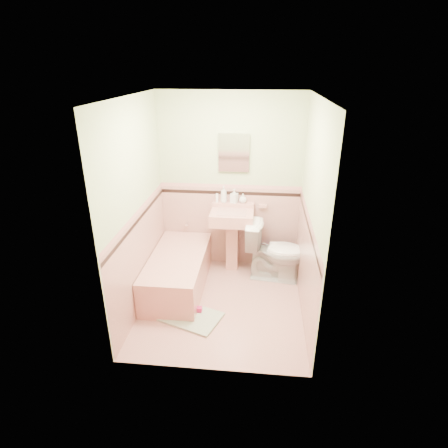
# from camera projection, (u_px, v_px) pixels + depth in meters

# --- Properties ---
(floor) EXTENTS (2.20, 2.20, 0.00)m
(floor) POSITION_uv_depth(u_px,v_px,m) (222.00, 304.00, 4.68)
(floor) COLOR tan
(floor) RESTS_ON ground
(ceiling) EXTENTS (2.20, 2.20, 0.00)m
(ceiling) POSITION_uv_depth(u_px,v_px,m) (221.00, 97.00, 3.68)
(ceiling) COLOR white
(ceiling) RESTS_ON ground
(wall_back) EXTENTS (2.50, 0.00, 2.50)m
(wall_back) POSITION_uv_depth(u_px,v_px,m) (230.00, 184.00, 5.18)
(wall_back) COLOR beige
(wall_back) RESTS_ON ground
(wall_front) EXTENTS (2.50, 0.00, 2.50)m
(wall_front) POSITION_uv_depth(u_px,v_px,m) (208.00, 260.00, 3.17)
(wall_front) COLOR beige
(wall_front) RESTS_ON ground
(wall_left) EXTENTS (0.00, 2.50, 2.50)m
(wall_left) POSITION_uv_depth(u_px,v_px,m) (136.00, 209.00, 4.27)
(wall_left) COLOR beige
(wall_left) RESTS_ON ground
(wall_right) EXTENTS (0.00, 2.50, 2.50)m
(wall_right) POSITION_uv_depth(u_px,v_px,m) (311.00, 216.00, 4.08)
(wall_right) COLOR beige
(wall_right) RESTS_ON ground
(wainscot_back) EXTENTS (2.00, 0.00, 2.00)m
(wainscot_back) POSITION_uv_depth(u_px,v_px,m) (230.00, 226.00, 5.43)
(wainscot_back) COLOR tan
(wainscot_back) RESTS_ON ground
(wainscot_front) EXTENTS (2.00, 0.00, 2.00)m
(wainscot_front) POSITION_uv_depth(u_px,v_px,m) (209.00, 320.00, 3.45)
(wainscot_front) COLOR tan
(wainscot_front) RESTS_ON ground
(wainscot_left) EXTENTS (0.00, 2.20, 2.20)m
(wainscot_left) POSITION_uv_depth(u_px,v_px,m) (142.00, 259.00, 4.53)
(wainscot_left) COLOR tan
(wainscot_left) RESTS_ON ground
(wainscot_right) EXTENTS (0.00, 2.20, 2.20)m
(wainscot_right) POSITION_uv_depth(u_px,v_px,m) (305.00, 267.00, 4.34)
(wainscot_right) COLOR tan
(wainscot_right) RESTS_ON ground
(accent_back) EXTENTS (2.00, 0.00, 2.00)m
(accent_back) POSITION_uv_depth(u_px,v_px,m) (230.00, 193.00, 5.22)
(accent_back) COLOR black
(accent_back) RESTS_ON ground
(accent_front) EXTENTS (2.00, 0.00, 2.00)m
(accent_front) POSITION_uv_depth(u_px,v_px,m) (209.00, 272.00, 3.24)
(accent_front) COLOR black
(accent_front) RESTS_ON ground
(accent_left) EXTENTS (0.00, 2.20, 2.20)m
(accent_left) POSITION_uv_depth(u_px,v_px,m) (139.00, 220.00, 4.32)
(accent_left) COLOR black
(accent_left) RESTS_ON ground
(accent_right) EXTENTS (0.00, 2.20, 2.20)m
(accent_right) POSITION_uv_depth(u_px,v_px,m) (308.00, 227.00, 4.14)
(accent_right) COLOR black
(accent_right) RESTS_ON ground
(cap_back) EXTENTS (2.00, 0.00, 2.00)m
(cap_back) POSITION_uv_depth(u_px,v_px,m) (230.00, 186.00, 5.18)
(cap_back) COLOR tan
(cap_back) RESTS_ON ground
(cap_front) EXTENTS (2.00, 0.00, 2.00)m
(cap_front) POSITION_uv_depth(u_px,v_px,m) (208.00, 262.00, 3.20)
(cap_front) COLOR tan
(cap_front) RESTS_ON ground
(cap_left) EXTENTS (0.00, 2.20, 2.20)m
(cap_left) POSITION_uv_depth(u_px,v_px,m) (138.00, 212.00, 4.28)
(cap_left) COLOR tan
(cap_left) RESTS_ON ground
(cap_right) EXTENTS (0.00, 2.20, 2.20)m
(cap_right) POSITION_uv_depth(u_px,v_px,m) (309.00, 218.00, 4.10)
(cap_right) COLOR tan
(cap_right) RESTS_ON ground
(bathtub) EXTENTS (0.70, 1.50, 0.45)m
(bathtub) POSITION_uv_depth(u_px,v_px,m) (178.00, 272.00, 4.95)
(bathtub) COLOR tan
(bathtub) RESTS_ON floor
(tub_faucet) EXTENTS (0.04, 0.12, 0.04)m
(tub_faucet) POSITION_uv_depth(u_px,v_px,m) (187.00, 224.00, 5.44)
(tub_faucet) COLOR silver
(tub_faucet) RESTS_ON wall_back
(sink) EXTENTS (0.59, 0.49, 0.93)m
(sink) POSITION_uv_depth(u_px,v_px,m) (232.00, 241.00, 5.27)
(sink) COLOR tan
(sink) RESTS_ON floor
(sink_faucet) EXTENTS (0.02, 0.02, 0.10)m
(sink_faucet) POSITION_uv_depth(u_px,v_px,m) (233.00, 206.00, 5.20)
(sink_faucet) COLOR silver
(sink_faucet) RESTS_ON sink
(medicine_cabinet) EXTENTS (0.40, 0.04, 0.50)m
(medicine_cabinet) POSITION_uv_depth(u_px,v_px,m) (234.00, 153.00, 4.97)
(medicine_cabinet) COLOR white
(medicine_cabinet) RESTS_ON wall_back
(soap_dish) EXTENTS (0.12, 0.07, 0.04)m
(soap_dish) POSITION_uv_depth(u_px,v_px,m) (263.00, 206.00, 5.22)
(soap_dish) COLOR tan
(soap_dish) RESTS_ON wall_back
(soap_bottle_left) EXTENTS (0.09, 0.10, 0.23)m
(soap_bottle_left) POSITION_uv_depth(u_px,v_px,m) (224.00, 194.00, 5.19)
(soap_bottle_left) COLOR #B2B2B2
(soap_bottle_left) RESTS_ON sink
(soap_bottle_mid) EXTENTS (0.12, 0.12, 0.20)m
(soap_bottle_mid) POSITION_uv_depth(u_px,v_px,m) (234.00, 196.00, 5.18)
(soap_bottle_mid) COLOR #B2B2B2
(soap_bottle_mid) RESTS_ON sink
(soap_bottle_right) EXTENTS (0.10, 0.10, 0.13)m
(soap_bottle_right) POSITION_uv_depth(u_px,v_px,m) (243.00, 198.00, 5.18)
(soap_bottle_right) COLOR #B2B2B2
(soap_bottle_right) RESTS_ON sink
(tube) EXTENTS (0.04, 0.04, 0.12)m
(tube) POSITION_uv_depth(u_px,v_px,m) (217.00, 198.00, 5.22)
(tube) COLOR white
(tube) RESTS_ON sink
(toilet) EXTENTS (0.87, 0.56, 0.84)m
(toilet) POSITION_uv_depth(u_px,v_px,m) (276.00, 251.00, 5.09)
(toilet) COLOR white
(toilet) RESTS_ON floor
(bucket) EXTENTS (0.36, 0.36, 0.29)m
(bucket) POSITION_uv_depth(u_px,v_px,m) (262.00, 261.00, 5.41)
(bucket) COLOR #181CAE
(bucket) RESTS_ON floor
(bath_mat) EXTENTS (0.82, 0.68, 0.03)m
(bath_mat) POSITION_uv_depth(u_px,v_px,m) (190.00, 317.00, 4.42)
(bath_mat) COLOR #9DAC8F
(bath_mat) RESTS_ON floor
(shoe) EXTENTS (0.14, 0.07, 0.06)m
(shoe) POSITION_uv_depth(u_px,v_px,m) (196.00, 309.00, 4.49)
(shoe) COLOR #BF1E59
(shoe) RESTS_ON bath_mat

